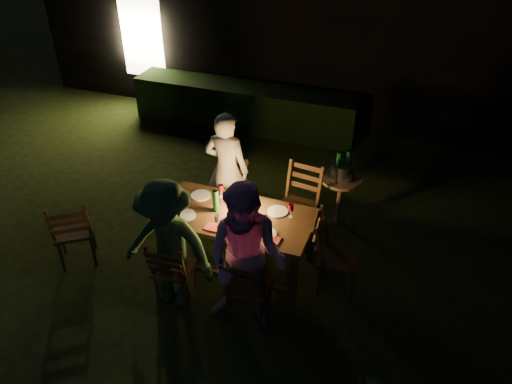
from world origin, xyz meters
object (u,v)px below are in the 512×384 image
(person_opp_left, at_px, (168,246))
(bottle_table, at_px, (215,201))
(person_opp_right, at_px, (247,260))
(lantern, at_px, (241,202))
(ice_bucket, at_px, (342,171))
(chair_far_right, at_px, (297,217))
(side_table, at_px, (341,183))
(chair_near_left, at_px, (175,279))
(chair_near_right, at_px, (249,297))
(chair_far_left, at_px, (227,204))
(person_house_side, at_px, (227,170))
(dining_table, at_px, (236,220))
(bottle_bucket_a, at_px, (338,168))
(chair_spare, at_px, (76,241))
(bottle_bucket_b, at_px, (347,167))
(chair_end, at_px, (335,267))

(person_opp_left, height_order, bottle_table, person_opp_left)
(person_opp_right, xyz_separation_m, bottle_table, (-0.70, 0.82, 0.02))
(lantern, height_order, ice_bucket, lantern)
(person_opp_left, bearing_deg, chair_far_right, 57.79)
(person_opp_right, height_order, side_table, person_opp_right)
(chair_near_left, height_order, chair_near_right, chair_near_right)
(chair_far_left, height_order, person_house_side, person_house_side)
(chair_near_left, distance_m, person_house_side, 1.68)
(person_house_side, height_order, ice_bucket, person_house_side)
(chair_near_right, xyz_separation_m, person_house_side, (-0.90, 1.59, 0.51))
(chair_far_right, distance_m, person_opp_left, 1.94)
(dining_table, xyz_separation_m, bottle_bucket_a, (0.95, 1.24, 0.20))
(chair_spare, bearing_deg, person_house_side, 8.78)
(ice_bucket, bearing_deg, chair_near_right, -105.02)
(dining_table, height_order, chair_far_right, chair_far_right)
(person_opp_right, distance_m, ice_bucket, 2.17)
(chair_spare, bearing_deg, person_opp_left, -44.25)
(chair_near_left, distance_m, bottle_bucket_b, 2.64)
(chair_spare, distance_m, lantern, 2.14)
(chair_near_right, xyz_separation_m, bottle_bucket_b, (0.60, 2.09, 0.58))
(person_opp_right, height_order, bottle_table, person_opp_right)
(person_opp_left, relative_size, bottle_bucket_b, 5.02)
(chair_end, bearing_deg, person_opp_right, -48.56)
(chair_near_right, distance_m, side_table, 2.15)
(chair_near_left, distance_m, chair_end, 1.84)
(side_table, bearing_deg, chair_far_left, -160.72)
(person_house_side, relative_size, person_opp_left, 1.02)
(person_house_side, xyz_separation_m, bottle_bucket_a, (1.40, 0.42, 0.07))
(dining_table, relative_size, person_house_side, 1.12)
(chair_near_right, xyz_separation_m, chair_far_left, (-0.90, 1.54, -0.01))
(dining_table, xyz_separation_m, chair_far_left, (-0.45, 0.77, -0.39))
(chair_far_left, height_order, person_opp_right, person_opp_right)
(dining_table, distance_m, bottle_bucket_a, 1.57)
(chair_far_left, height_order, chair_end, chair_end)
(chair_far_left, relative_size, bottle_bucket_a, 3.05)
(chair_end, relative_size, bottle_table, 3.72)
(chair_near_right, relative_size, side_table, 1.39)
(chair_near_left, distance_m, chair_far_right, 1.84)
(person_house_side, relative_size, ice_bucket, 5.46)
(chair_far_left, relative_size, person_opp_right, 0.55)
(lantern, xyz_separation_m, ice_bucket, (0.95, 1.23, -0.08))
(chair_end, bearing_deg, person_house_side, -121.07)
(lantern, height_order, bottle_bucket_b, lantern)
(chair_end, xyz_separation_m, bottle_bucket_a, (-0.28, 1.24, 0.57))
(chair_far_left, height_order, chair_far_right, chair_far_right)
(bottle_table, relative_size, bottle_bucket_b, 0.88)
(person_house_side, height_order, side_table, person_house_side)
(chair_far_right, height_order, chair_spare, chair_far_right)
(dining_table, height_order, ice_bucket, ice_bucket)
(side_table, xyz_separation_m, bottle_bucket_a, (-0.05, -0.04, 0.25))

